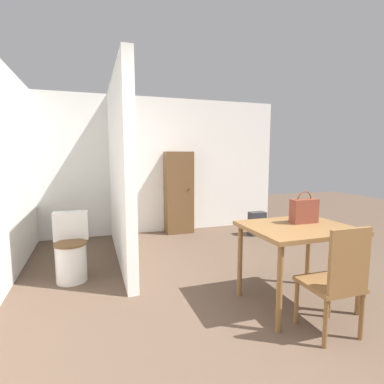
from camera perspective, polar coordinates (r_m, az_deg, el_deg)
The scene contains 8 objects.
wall_back at distance 5.68m, azimuth -7.51°, elevation 4.96°, with size 4.97×0.12×2.50m.
partition_wall at distance 4.26m, azimuth -13.70°, elevation 4.11°, with size 0.12×2.53×2.50m.
dining_table at distance 3.06m, azimuth 19.45°, elevation -7.84°, with size 0.97×0.81×0.79m.
wooden_chair at distance 2.71m, azimuth 25.84°, elevation -14.71°, with size 0.42×0.42×0.92m.
toilet at distance 3.85m, azimuth -22.04°, elevation -10.24°, with size 0.39×0.51×0.77m.
handbag at distance 3.16m, azimuth 20.56°, elevation -3.33°, with size 0.28×0.11×0.32m.
wooden_cabinet at distance 5.59m, azimuth -2.54°, elevation -0.09°, with size 0.50×0.34×1.51m.
space_heater at distance 5.61m, azimuth 12.28°, elevation -5.88°, with size 0.29×0.18×0.43m.
Camera 1 is at (-1.10, -1.40, 1.46)m, focal length 28.00 mm.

